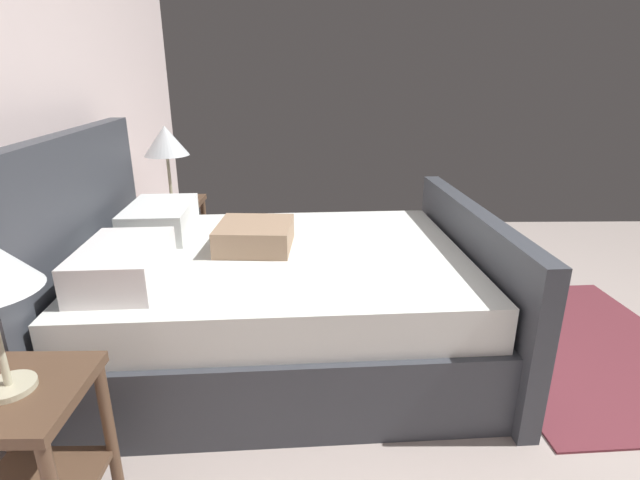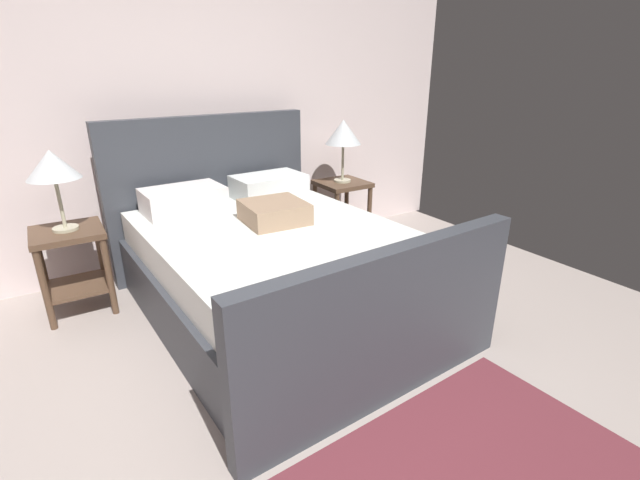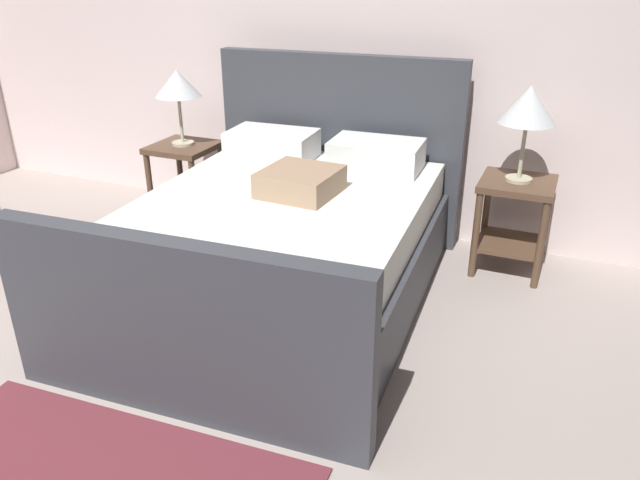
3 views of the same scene
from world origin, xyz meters
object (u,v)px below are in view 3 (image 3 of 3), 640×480
object	(u,v)px
table_lamp_right	(529,106)
nightstand_right	(514,211)
table_lamp_left	(177,85)
bed	(283,241)
nightstand_left	(186,171)

from	to	relation	value
table_lamp_right	nightstand_right	bearing A→B (deg)	-146.31
table_lamp_right	table_lamp_left	size ratio (longest dim) A/B	1.08
bed	nightstand_right	xyz separation A→B (m)	(1.17, 0.87, 0.05)
bed	nightstand_right	size ratio (longest dim) A/B	3.86
bed	table_lamp_left	bearing A→B (deg)	147.52
bed	nightstand_left	xyz separation A→B (m)	(-1.17, 0.74, 0.05)
table_lamp_left	table_lamp_right	bearing A→B (deg)	3.17
bed	nightstand_left	bearing A→B (deg)	147.52
nightstand_right	table_lamp_left	xyz separation A→B (m)	(-2.34, -0.13, 0.62)
table_lamp_right	nightstand_left	size ratio (longest dim) A/B	0.95
nightstand_right	nightstand_left	xyz separation A→B (m)	(-2.34, -0.13, 0.00)
nightstand_right	table_lamp_right	world-z (taller)	table_lamp_right
nightstand_right	table_lamp_left	bearing A→B (deg)	-176.83
table_lamp_right	nightstand_left	xyz separation A→B (m)	(-2.34, -0.13, -0.65)
nightstand_left	table_lamp_left	bearing A→B (deg)	110.56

